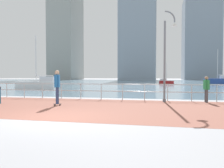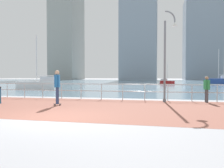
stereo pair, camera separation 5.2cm
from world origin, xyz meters
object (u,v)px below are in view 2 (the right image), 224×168
Objects in this scene: lamppost at (168,52)px; sailboat_white at (167,82)px; skateboarder at (57,84)px; sailboat_ivory at (38,84)px; bystander at (207,87)px; sailboat_navy at (219,80)px.

sailboat_white is at bearing 88.97° from lamppost.
lamppost reaches higher than sailboat_white.
skateboarder is 0.29× the size of sailboat_ivory.
lamppost is at bearing -173.70° from bystander.
skateboarder is 0.44× the size of sailboat_white.
sailboat_ivory is at bearing 123.92° from skateboarder.
skateboarder is at bearing -152.58° from lamppost.
skateboarder is (-5.57, -2.89, -1.85)m from lamppost.
bystander is (7.77, 3.13, -0.23)m from skateboarder.
sailboat_ivory is at bearing -134.96° from sailboat_navy.
lamppost is 6.54m from skateboarder.
lamppost is 0.85× the size of sailboat_ivory.
sailboat_navy reaches higher than lamppost.
sailboat_white is at bearing -159.69° from sailboat_navy.
skateboarder is 42.03m from sailboat_navy.
sailboat_white reaches higher than skateboarder.
sailboat_navy reaches higher than bystander.
bystander is at bearing -103.89° from sailboat_navy.
skateboarder is 1.21× the size of bystander.
bystander is at bearing 21.95° from skateboarder.
sailboat_ivory is (-16.63, 10.06, -0.27)m from bystander.
sailboat_ivory is 1.50× the size of sailboat_white.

